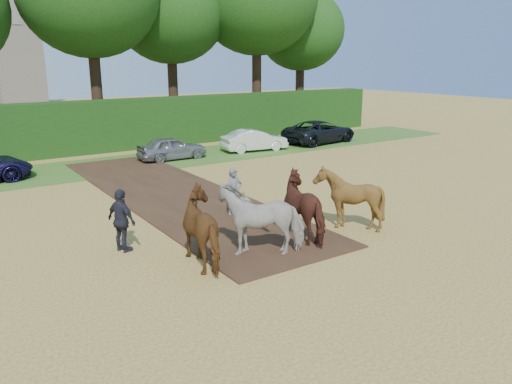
# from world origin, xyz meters

# --- Properties ---
(ground) EXTENTS (120.00, 120.00, 0.00)m
(ground) POSITION_xyz_m (0.00, 0.00, 0.00)
(ground) COLOR gold
(ground) RESTS_ON ground
(earth_strip) EXTENTS (4.50, 17.00, 0.05)m
(earth_strip) POSITION_xyz_m (1.50, 7.00, 0.03)
(earth_strip) COLOR #472D1C
(earth_strip) RESTS_ON ground
(grass_verge) EXTENTS (50.00, 5.00, 0.03)m
(grass_verge) POSITION_xyz_m (0.00, 14.00, 0.01)
(grass_verge) COLOR #38601E
(grass_verge) RESTS_ON ground
(hedgerow) EXTENTS (46.00, 1.60, 3.00)m
(hedgerow) POSITION_xyz_m (0.00, 18.50, 1.50)
(hedgerow) COLOR #14380F
(hedgerow) RESTS_ON ground
(spectator_far) EXTENTS (0.80, 1.17, 1.85)m
(spectator_far) POSITION_xyz_m (-2.32, 2.26, 0.92)
(spectator_far) COLOR #21222D
(spectator_far) RESTS_ON ground
(plough_team) EXTENTS (6.73, 4.71, 2.02)m
(plough_team) POSITION_xyz_m (1.89, 0.19, 1.00)
(plough_team) COLOR brown
(plough_team) RESTS_ON ground
(parked_cars) EXTENTS (35.92, 3.13, 1.47)m
(parked_cars) POSITION_xyz_m (0.43, 13.74, 0.70)
(parked_cars) COLOR silver
(parked_cars) RESTS_ON ground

